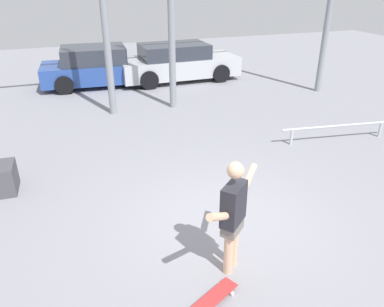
% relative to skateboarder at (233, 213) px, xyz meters
% --- Properties ---
extents(ground_plane, '(36.00, 36.00, 0.00)m').
position_rel_skateboarder_xyz_m(ground_plane, '(0.33, 0.99, -0.93)').
color(ground_plane, gray).
extents(skateboarder, '(1.16, 1.06, 1.68)m').
position_rel_skateboarder_xyz_m(skateboarder, '(0.00, 0.00, 0.00)').
color(skateboarder, '#DBAD89').
rests_on(skateboarder, ground_plane).
extents(skateboard, '(0.84, 0.57, 0.08)m').
position_rel_skateboarder_xyz_m(skateboard, '(-0.48, -0.50, -0.87)').
color(skateboard, red).
rests_on(skateboard, ground_plane).
extents(grind_rail, '(2.90, 0.46, 0.42)m').
position_rel_skateboarder_xyz_m(grind_rail, '(4.33, 3.21, -0.60)').
color(grind_rail, '#B7BABF').
rests_on(grind_rail, ground_plane).
extents(parked_car_blue, '(4.14, 2.14, 1.39)m').
position_rel_skateboarder_xyz_m(parked_car_blue, '(-0.61, 10.28, -0.26)').
color(parked_car_blue, '#284793').
rests_on(parked_car_blue, ground_plane).
extents(parked_car_silver, '(4.52, 1.96, 1.37)m').
position_rel_skateboarder_xyz_m(parked_car_silver, '(2.33, 10.00, -0.26)').
color(parked_car_silver, '#B7BABF').
rests_on(parked_car_silver, ground_plane).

